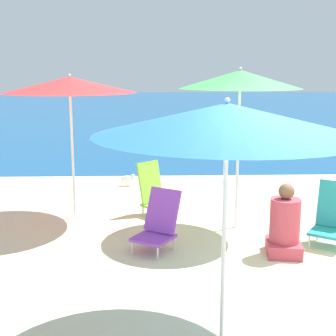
% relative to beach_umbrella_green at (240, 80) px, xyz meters
% --- Properties ---
extents(ground_plane, '(60.00, 60.00, 0.00)m').
position_rel_beach_umbrella_green_xyz_m(ground_plane, '(0.49, -2.32, -2.02)').
color(ground_plane, beige).
extents(sea_water, '(60.00, 40.00, 0.01)m').
position_rel_beach_umbrella_green_xyz_m(sea_water, '(0.49, 23.31, -2.01)').
color(sea_water, navy).
rests_on(sea_water, ground).
extents(beach_umbrella_green, '(1.61, 1.61, 2.18)m').
position_rel_beach_umbrella_green_xyz_m(beach_umbrella_green, '(0.00, 0.00, 0.00)').
color(beach_umbrella_green, white).
rests_on(beach_umbrella_green, ground).
extents(beach_umbrella_blue, '(2.02, 2.02, 1.94)m').
position_rel_beach_umbrella_green_xyz_m(beach_umbrella_blue, '(-0.60, -2.74, -0.24)').
color(beach_umbrella_blue, white).
rests_on(beach_umbrella_blue, ground).
extents(beach_umbrella_red, '(1.88, 1.88, 2.09)m').
position_rel_beach_umbrella_green_xyz_m(beach_umbrella_red, '(-2.30, 0.52, -0.08)').
color(beach_umbrella_red, white).
rests_on(beach_umbrella_red, ground).
extents(beach_chair_lime, '(0.64, 0.64, 0.80)m').
position_rel_beach_umbrella_green_xyz_m(beach_chair_lime, '(-1.13, 0.63, -1.66)').
color(beach_chair_lime, silver).
rests_on(beach_chair_lime, ground).
extents(beach_chair_teal, '(0.61, 0.63, 0.79)m').
position_rel_beach_umbrella_green_xyz_m(beach_chair_teal, '(1.07, -0.68, -1.66)').
color(beach_chair_teal, silver).
rests_on(beach_chair_teal, ground).
extents(beach_chair_purple, '(0.65, 0.68, 0.72)m').
position_rel_beach_umbrella_green_xyz_m(beach_chair_purple, '(-1.09, -0.78, -1.69)').
color(beach_chair_purple, silver).
rests_on(beach_chair_purple, ground).
extents(person_seated_near, '(0.45, 0.51, 0.86)m').
position_rel_beach_umbrella_green_xyz_m(person_seated_near, '(0.39, -1.00, -1.67)').
color(person_seated_near, '#BF3F4C').
rests_on(person_seated_near, ground).
extents(seagull, '(0.27, 0.11, 0.23)m').
position_rel_beach_umbrella_green_xyz_m(seagull, '(-1.62, 2.46, -1.88)').
color(seagull, gold).
rests_on(seagull, ground).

